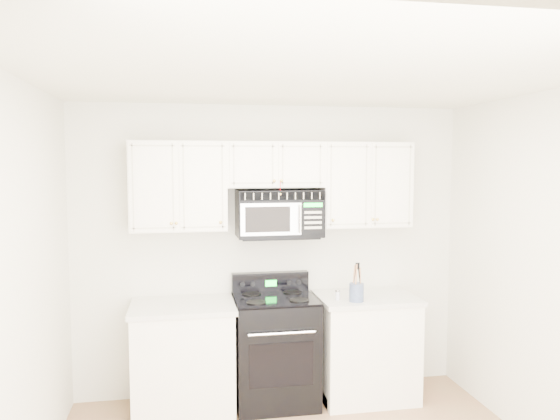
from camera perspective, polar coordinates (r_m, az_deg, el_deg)
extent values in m
cube|color=beige|center=(3.23, 4.27, 14.02)|extent=(3.50, 3.50, 0.01)
cube|color=beige|center=(4.97, -0.94, -4.20)|extent=(3.50, 0.01, 2.60)
cube|color=beige|center=(3.33, -26.95, -9.32)|extent=(0.01, 3.50, 2.60)
cube|color=white|center=(4.82, -10.05, -15.17)|extent=(0.82, 0.63, 0.88)
cube|color=silver|center=(4.68, -10.14, -9.86)|extent=(0.86, 0.65, 0.04)
cube|color=black|center=(5.00, -9.98, -19.21)|extent=(0.82, 0.55, 0.10)
cube|color=white|center=(5.08, 8.91, -14.09)|extent=(0.82, 0.63, 0.88)
cube|color=silver|center=(4.94, 8.99, -9.04)|extent=(0.86, 0.65, 0.04)
cube|color=black|center=(5.25, 8.70, -17.98)|extent=(0.82, 0.55, 0.10)
cube|color=black|center=(4.89, -0.52, -14.53)|extent=(0.70, 0.60, 0.92)
cube|color=black|center=(4.61, 0.15, -15.88)|extent=(0.53, 0.01, 0.37)
cylinder|color=white|center=(4.50, 0.21, -12.77)|extent=(0.55, 0.02, 0.02)
cube|color=black|center=(4.75, -0.52, -9.24)|extent=(0.70, 0.60, 0.02)
cube|color=black|center=(4.98, -1.03, -7.55)|extent=(0.70, 0.08, 0.18)
cube|color=#07F32A|center=(4.94, -0.95, -7.67)|extent=(0.10, 0.00, 0.06)
cube|color=white|center=(4.68, -10.57, 2.48)|extent=(0.80, 0.33, 0.75)
cube|color=white|center=(4.95, 8.78, 2.63)|extent=(0.80, 0.33, 0.75)
cube|color=white|center=(4.74, -0.62, 4.77)|extent=(0.84, 0.33, 0.39)
sphere|color=#E3BC52|center=(4.51, -10.78, -1.37)|extent=(0.03, 0.03, 0.03)
sphere|color=#E3BC52|center=(4.52, -6.21, -1.30)|extent=(0.03, 0.03, 0.03)
sphere|color=#E3BC52|center=(4.69, 5.56, -1.07)|extent=(0.03, 0.03, 0.03)
sphere|color=#E3BC52|center=(4.80, 9.70, -0.98)|extent=(0.03, 0.03, 0.03)
sphere|color=#E3BC52|center=(4.56, -0.59, 3.06)|extent=(0.03, 0.03, 0.03)
sphere|color=#E3BC52|center=(4.57, 0.15, 3.07)|extent=(0.03, 0.03, 0.03)
cylinder|color=red|center=(4.57, 0.04, 2.40)|extent=(0.00, 0.00, 0.11)
sphere|color=#E3BC52|center=(4.57, 0.04, 1.67)|extent=(0.03, 0.03, 0.03)
cube|color=black|center=(4.75, -0.10, -0.32)|extent=(0.74, 0.37, 0.41)
cube|color=beige|center=(4.56, 0.30, 1.48)|extent=(0.72, 0.01, 0.07)
cube|color=beige|center=(4.55, -0.93, -0.98)|extent=(0.52, 0.01, 0.27)
cube|color=black|center=(4.54, -1.29, -1.00)|extent=(0.38, 0.01, 0.21)
cube|color=black|center=(4.62, 3.46, -0.90)|extent=(0.20, 0.01, 0.27)
cube|color=#07F32A|center=(4.61, 3.49, 0.53)|extent=(0.16, 0.00, 0.03)
cylinder|color=white|center=(4.56, 2.16, -0.97)|extent=(0.02, 0.02, 0.23)
cylinder|color=#4A6085|center=(4.71, 7.99, -8.52)|extent=(0.12, 0.12, 0.15)
cylinder|color=#B6784E|center=(4.70, 8.40, -7.59)|extent=(0.01, 0.01, 0.27)
cylinder|color=black|center=(4.71, 7.69, -7.43)|extent=(0.01, 0.01, 0.29)
cylinder|color=#B6784E|center=(4.65, 7.93, -7.46)|extent=(0.01, 0.01, 0.31)
cylinder|color=black|center=(4.70, 8.40, -7.59)|extent=(0.01, 0.01, 0.27)
cylinder|color=#B6784E|center=(4.71, 7.69, -7.43)|extent=(0.01, 0.01, 0.29)
cylinder|color=silver|center=(4.74, 6.03, -8.90)|extent=(0.04, 0.04, 0.08)
cylinder|color=white|center=(4.73, 6.04, -8.38)|extent=(0.04, 0.04, 0.01)
cylinder|color=silver|center=(4.81, 7.66, -8.66)|extent=(0.04, 0.04, 0.08)
cylinder|color=white|center=(4.80, 7.67, -8.08)|extent=(0.04, 0.04, 0.02)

